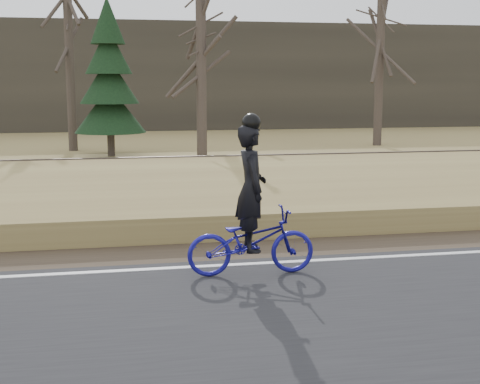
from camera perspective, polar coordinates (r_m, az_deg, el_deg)
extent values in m
cube|color=#96864C|center=(15.17, 15.32, -0.45)|extent=(120.00, 5.00, 0.44)
cube|color=slate|center=(18.61, 10.17, 1.53)|extent=(120.00, 3.00, 0.45)
cube|color=black|center=(18.57, 10.19, 2.44)|extent=(120.00, 2.40, 0.14)
cube|color=brown|center=(17.89, 11.04, 2.61)|extent=(120.00, 0.07, 0.15)
cube|color=brown|center=(19.22, 9.43, 3.13)|extent=(120.00, 0.07, 0.15)
cube|color=#383328|center=(39.75, -1.34, 9.83)|extent=(120.00, 4.00, 6.00)
imported|color=navy|center=(9.34, 0.94, -4.25)|extent=(1.80, 0.65, 0.94)
imported|color=black|center=(9.19, 0.96, 0.34)|extent=(0.43, 0.64, 1.75)
sphere|color=black|center=(9.09, 0.97, 5.92)|extent=(0.26, 0.26, 0.26)
cylinder|color=#453A32|center=(27.33, -14.34, 11.21)|extent=(0.36, 0.36, 7.43)
cylinder|color=#453A32|center=(23.45, -3.32, 10.28)|extent=(0.36, 0.36, 6.17)
cylinder|color=#453A32|center=(29.41, 11.90, 12.56)|extent=(0.36, 0.36, 8.87)
cylinder|color=#453A32|center=(25.15, -10.95, 4.35)|extent=(0.28, 0.28, 1.16)
cone|color=black|center=(25.08, -11.03, 6.93)|extent=(2.60, 2.60, 1.69)
cone|color=black|center=(25.05, -11.11, 9.36)|extent=(2.15, 2.15, 1.69)
cone|color=black|center=(25.08, -11.19, 11.78)|extent=(1.70, 1.70, 1.69)
cone|color=black|center=(25.15, -11.27, 14.20)|extent=(1.25, 1.25, 1.69)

